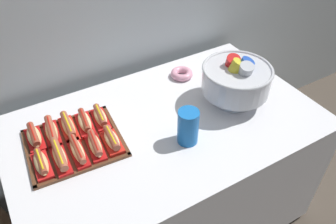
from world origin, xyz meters
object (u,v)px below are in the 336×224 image
(hot_dog_9, at_px, (100,117))
(hot_dog_4, at_px, (112,140))
(hot_dog_2, at_px, (78,151))
(hot_dog_0, at_px, (41,164))
(punch_bowl, at_px, (236,79))
(hot_dog_8, at_px, (85,122))
(hot_dog_3, at_px, (95,145))
(hot_dog_1, at_px, (60,156))
(hot_dog_7, at_px, (68,127))
(hot_dog_5, at_px, (34,137))
(hot_dog_6, at_px, (52,132))
(cup_stack, at_px, (188,127))
(buffet_table, at_px, (166,172))
(serving_tray, at_px, (74,143))
(donut, at_px, (182,74))

(hot_dog_9, bearing_deg, hot_dog_4, -94.17)
(hot_dog_2, xyz_separation_m, hot_dog_4, (0.15, -0.01, -0.00))
(hot_dog_0, height_order, punch_bowl, punch_bowl)
(hot_dog_4, distance_m, hot_dog_8, 0.18)
(hot_dog_3, bearing_deg, hot_dog_1, 175.83)
(hot_dog_3, bearing_deg, hot_dog_0, 175.83)
(hot_dog_3, distance_m, hot_dog_7, 0.18)
(hot_dog_5, height_order, hot_dog_6, same)
(cup_stack, bearing_deg, hot_dog_8, 139.55)
(hot_dog_8, xyz_separation_m, cup_stack, (0.36, -0.31, 0.05))
(buffet_table, xyz_separation_m, hot_dog_2, (-0.43, -0.00, 0.41))
(hot_dog_6, distance_m, hot_dog_7, 0.08)
(hot_dog_1, xyz_separation_m, hot_dog_9, (0.24, 0.15, -0.00))
(hot_dog_3, distance_m, hot_dog_8, 0.17)
(buffet_table, height_order, serving_tray, serving_tray)
(hot_dog_1, xyz_separation_m, punch_bowl, (0.88, -0.04, 0.10))
(hot_dog_0, bearing_deg, hot_dog_7, 43.55)
(hot_dog_2, relative_size, cup_stack, 1.11)
(hot_dog_5, distance_m, hot_dog_8, 0.23)
(hot_dog_6, xyz_separation_m, hot_dog_9, (0.22, -0.02, -0.00))
(buffet_table, xyz_separation_m, hot_dog_1, (-0.50, 0.00, 0.41))
(buffet_table, xyz_separation_m, donut, (0.27, 0.28, 0.39))
(buffet_table, bearing_deg, hot_dog_7, 158.71)
(hot_dog_6, xyz_separation_m, hot_dog_7, (0.07, -0.01, -0.00))
(serving_tray, xyz_separation_m, hot_dog_7, (0.01, 0.08, 0.03))
(hot_dog_8, bearing_deg, serving_tray, -136.45)
(serving_tray, height_order, punch_bowl, punch_bowl)
(serving_tray, height_order, hot_dog_8, hot_dog_8)
(hot_dog_3, bearing_deg, serving_tray, 128.10)
(serving_tray, xyz_separation_m, hot_dog_5, (-0.14, 0.09, 0.03))
(hot_dog_9, bearing_deg, cup_stack, -46.52)
(hot_dog_6, xyz_separation_m, cup_stack, (0.51, -0.32, 0.05))
(hot_dog_3, relative_size, cup_stack, 1.03)
(serving_tray, distance_m, hot_dog_4, 0.17)
(buffet_table, height_order, hot_dog_3, hot_dog_3)
(hot_dog_0, xyz_separation_m, hot_dog_5, (0.01, 0.16, 0.00))
(hot_dog_6, height_order, punch_bowl, punch_bowl)
(hot_dog_2, height_order, hot_dog_7, hot_dog_7)
(hot_dog_5, relative_size, punch_bowl, 0.48)
(hot_dog_2, bearing_deg, buffet_table, 0.39)
(hot_dog_6, relative_size, hot_dog_8, 1.04)
(buffet_table, height_order, hot_dog_8, hot_dog_8)
(buffet_table, relative_size, punch_bowl, 4.34)
(hot_dog_4, bearing_deg, hot_dog_0, 175.83)
(hot_dog_2, bearing_deg, hot_dog_6, 110.27)
(hot_dog_0, height_order, hot_dog_5, hot_dog_5)
(hot_dog_4, bearing_deg, hot_dog_9, 85.83)
(buffet_table, relative_size, hot_dog_8, 8.42)
(hot_dog_0, bearing_deg, hot_dog_1, -4.17)
(hot_dog_2, bearing_deg, punch_bowl, -2.43)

